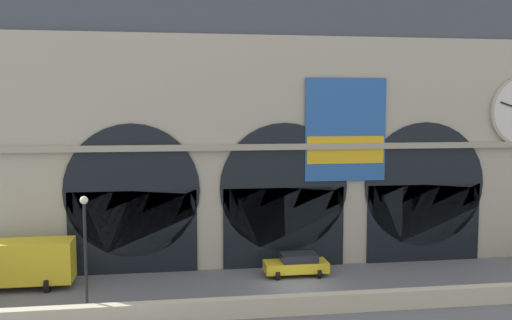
% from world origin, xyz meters
% --- Properties ---
extents(ground_plane, '(200.00, 200.00, 0.00)m').
position_xyz_m(ground_plane, '(0.00, 0.00, 0.00)').
color(ground_plane, slate).
extents(quay_parapet_wall, '(90.00, 0.70, 1.08)m').
position_xyz_m(quay_parapet_wall, '(0.00, -4.46, 0.54)').
color(quay_parapet_wall, beige).
rests_on(quay_parapet_wall, ground).
extents(station_building, '(45.36, 5.34, 20.42)m').
position_xyz_m(station_building, '(0.04, 7.46, 9.93)').
color(station_building, '#B2A891').
rests_on(station_building, ground).
extents(box_truck_west, '(7.50, 2.91, 3.12)m').
position_xyz_m(box_truck_west, '(-18.13, 2.59, 1.70)').
color(box_truck_west, '#2D7A42').
rests_on(box_truck_west, ground).
extents(car_center, '(4.40, 2.22, 1.55)m').
position_xyz_m(car_center, '(0.45, 2.69, 0.80)').
color(car_center, gold).
rests_on(car_center, ground).
extents(street_lamp_quayside, '(0.44, 0.44, 6.90)m').
position_xyz_m(street_lamp_quayside, '(-12.77, -3.66, 4.41)').
color(street_lamp_quayside, black).
rests_on(street_lamp_quayside, ground).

